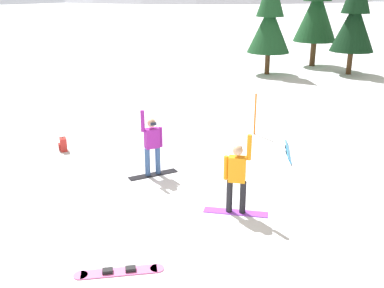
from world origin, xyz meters
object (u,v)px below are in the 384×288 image
loose_snowboard_near_right (119,271)px  loose_snowboard_near_left (288,151)px  snowboarder_foreground (237,177)px  snowboarder_midground (152,145)px  pine_tree_broad (270,19)px  pine_tree_young (317,4)px  pine_tree_slender (355,16)px  trail_marker_pole (255,114)px  backpack_red (63,144)px

loose_snowboard_near_right → loose_snowboard_near_left: 7.78m
snowboarder_foreground → loose_snowboard_near_left: size_ratio=1.07×
snowboarder_midground → loose_snowboard_near_right: size_ratio=1.12×
loose_snowboard_near_left → snowboarder_midground: bearing=-156.4°
loose_snowboard_near_right → pine_tree_broad: bearing=75.7°
loose_snowboard_near_right → pine_tree_broad: (5.22, 20.44, 3.24)m
snowboarder_midground → pine_tree_young: bearing=65.7°
loose_snowboard_near_left → pine_tree_young: bearing=75.7°
loose_snowboard_near_left → pine_tree_slender: 15.65m
trail_marker_pole → loose_snowboard_near_right: bearing=-111.4°
snowboarder_foreground → snowboarder_midground: snowboarder_foreground is taller
loose_snowboard_near_right → trail_marker_pole: bearing=68.6°
loose_snowboard_near_left → backpack_red: (-7.36, 0.09, 0.09)m
snowboarder_foreground → loose_snowboard_near_left: snowboarder_foreground is taller
snowboarder_foreground → trail_marker_pole: (1.01, 6.10, -0.18)m
backpack_red → loose_snowboard_near_right: bearing=-64.8°
loose_snowboard_near_right → trail_marker_pole: trail_marker_pole is taller
backpack_red → pine_tree_slender: (13.30, 14.00, 3.22)m
snowboarder_midground → pine_tree_slender: (10.10, 15.91, 2.51)m
loose_snowboard_near_left → pine_tree_broad: size_ratio=0.31×
pine_tree_young → loose_snowboard_near_left: bearing=-104.3°
trail_marker_pole → pine_tree_broad: bearing=81.1°
snowboarder_midground → loose_snowboard_near_left: bearing=23.6°
snowboarder_midground → loose_snowboard_near_right: bearing=-91.1°
trail_marker_pole → snowboarder_midground: bearing=-130.1°
loose_snowboard_near_right → pine_tree_broad: 21.35m
loose_snowboard_near_left → pine_tree_slender: bearing=67.1°
trail_marker_pole → pine_tree_young: size_ratio=0.21×
snowboarder_foreground → loose_snowboard_near_right: bearing=-133.4°
loose_snowboard_near_left → loose_snowboard_near_right: bearing=-123.1°
trail_marker_pole → pine_tree_young: pine_tree_young is taller
pine_tree_young → backpack_red: bearing=-124.6°
loose_snowboard_near_right → snowboarder_foreground: bearing=46.6°
loose_snowboard_near_right → pine_tree_slender: pine_tree_slender is taller
loose_snowboard_near_left → trail_marker_pole: 2.34m
pine_tree_young → trail_marker_pole: bearing=-109.3°
loose_snowboard_near_right → backpack_red: backpack_red is taller
pine_tree_slender → trail_marker_pole: bearing=-119.6°
backpack_red → pine_tree_young: (11.73, 16.99, 3.78)m
loose_snowboard_near_right → pine_tree_broad: pine_tree_broad is taller
loose_snowboard_near_left → backpack_red: size_ratio=3.95×
loose_snowboard_near_left → pine_tree_broad: 14.31m
trail_marker_pole → pine_tree_broad: pine_tree_broad is taller
loose_snowboard_near_right → pine_tree_broad: size_ratio=0.29×
snowboarder_foreground → pine_tree_broad: 18.33m
snowboarder_foreground → trail_marker_pole: 6.18m
loose_snowboard_near_left → pine_tree_young: (4.37, 17.09, 3.87)m
loose_snowboard_near_right → pine_tree_slender: 23.24m
backpack_red → snowboarder_midground: bearing=-30.8°
pine_tree_young → snowboarder_midground: bearing=-114.3°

